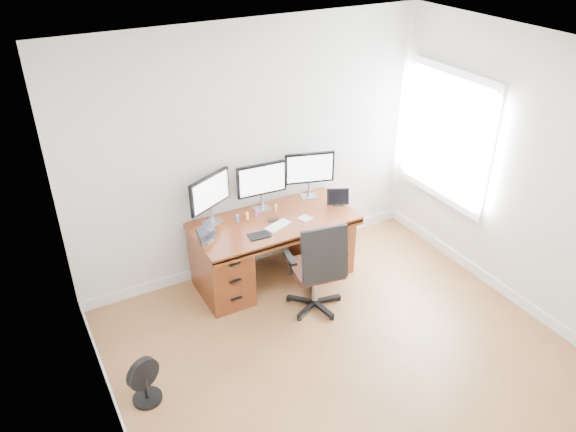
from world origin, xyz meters
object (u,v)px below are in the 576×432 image
floor_fan (145,382)px  keyboard (278,226)px  monitor_center (262,181)px  office_chair (317,282)px  desk (273,247)px

floor_fan → keyboard: keyboard is taller
floor_fan → monitor_center: (1.73, 1.26, 0.88)m
keyboard → monitor_center: bearing=66.7°
office_chair → keyboard: 0.69m
monitor_center → keyboard: (-0.02, -0.40, -0.33)m
desk → office_chair: 0.70m
keyboard → desk: bearing=61.5°
floor_fan → office_chair: bearing=-11.3°
desk → office_chair: size_ratio=1.64×
desk → office_chair: (0.13, -0.69, -0.06)m
desk → floor_fan: size_ratio=4.00×
office_chair → monitor_center: bearing=107.4°
office_chair → keyboard: (-0.16, 0.53, 0.42)m
floor_fan → desk: bearing=9.2°
office_chair → monitor_center: 1.20m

